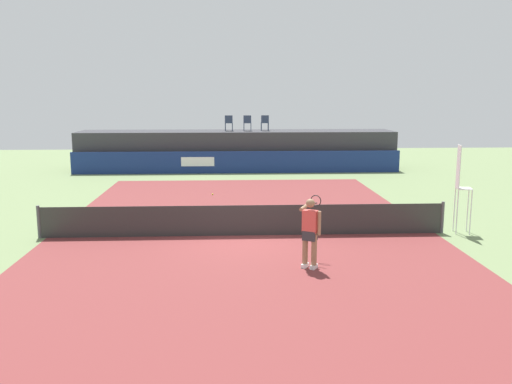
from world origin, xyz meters
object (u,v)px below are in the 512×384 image
(net_post_near, at_px, (39,222))
(tennis_player, at_px, (310,231))
(spectator_chair_center, at_px, (265,122))
(tennis_ball, at_px, (213,194))
(net_post_far, at_px, (442,217))
(spectator_chair_left, at_px, (247,122))
(spectator_chair_far_left, at_px, (229,122))
(umpire_chair, at_px, (461,183))

(net_post_near, relative_size, tennis_player, 0.56)
(spectator_chair_center, height_order, net_post_near, spectator_chair_center)
(tennis_ball, bearing_deg, net_post_far, -43.20)
(net_post_far, bearing_deg, spectator_chair_left, 110.10)
(net_post_far, relative_size, tennis_ball, 14.71)
(tennis_player, xyz_separation_m, tennis_ball, (-2.73, 10.18, -0.92))
(spectator_chair_left, bearing_deg, tennis_player, -87.10)
(spectator_chair_far_left, bearing_deg, tennis_ball, -94.95)
(spectator_chair_far_left, distance_m, tennis_player, 18.74)
(net_post_far, bearing_deg, tennis_ball, 136.80)
(spectator_chair_left, relative_size, tennis_player, 0.50)
(spectator_chair_far_left, xyz_separation_m, net_post_near, (-5.75, -15.30, -2.19))
(net_post_near, distance_m, net_post_far, 12.40)
(spectator_chair_far_left, relative_size, tennis_ball, 13.06)
(spectator_chair_center, height_order, tennis_player, spectator_chair_center)
(umpire_chair, xyz_separation_m, net_post_near, (-12.92, -0.02, -1.09))
(spectator_chair_left, xyz_separation_m, tennis_player, (0.94, -18.51, -1.73))
(spectator_chair_left, bearing_deg, tennis_ball, -102.13)
(spectator_chair_center, distance_m, tennis_ball, 9.26)
(spectator_chair_left, relative_size, spectator_chair_center, 1.00)
(net_post_far, bearing_deg, tennis_player, -145.00)
(spectator_chair_left, xyz_separation_m, spectator_chair_center, (1.01, 0.08, 0.00))
(umpire_chair, height_order, net_post_far, umpire_chair)
(umpire_chair, bearing_deg, spectator_chair_center, 108.38)
(spectator_chair_far_left, xyz_separation_m, umpire_chair, (7.17, -15.28, -1.11))
(spectator_chair_far_left, xyz_separation_m, tennis_player, (2.01, -18.55, -1.73))
(umpire_chair, bearing_deg, net_post_far, -177.77)
(spectator_chair_left, bearing_deg, net_post_near, -114.07)
(spectator_chair_left, bearing_deg, umpire_chair, -68.17)
(spectator_chair_center, relative_size, umpire_chair, 0.32)
(spectator_chair_center, relative_size, tennis_player, 0.50)
(spectator_chair_center, xyz_separation_m, tennis_ball, (-2.80, -8.42, -2.66))
(tennis_player, height_order, tennis_ball, tennis_player)
(net_post_near, xyz_separation_m, net_post_far, (12.40, 0.00, 0.00))
(umpire_chair, xyz_separation_m, tennis_ball, (-7.90, 6.91, -1.55))
(umpire_chair, bearing_deg, spectator_chair_far_left, 115.14)
(tennis_ball, bearing_deg, spectator_chair_center, 71.58)
(net_post_near, bearing_deg, umpire_chair, 0.09)
(net_post_near, bearing_deg, spectator_chair_left, 65.93)
(tennis_player, bearing_deg, spectator_chair_far_left, 96.17)
(net_post_far, distance_m, tennis_player, 5.69)
(spectator_chair_far_left, bearing_deg, spectator_chair_left, -2.07)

